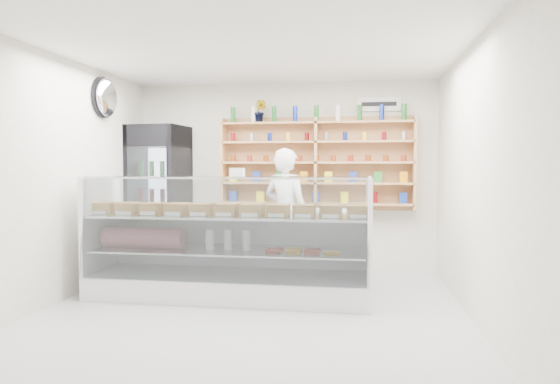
# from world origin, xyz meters

# --- Properties ---
(room) EXTENTS (5.00, 5.00, 5.00)m
(room) POSITION_xyz_m (0.00, 0.00, 1.40)
(room) COLOR #A7A7AC
(room) RESTS_ON ground
(display_counter) EXTENTS (3.29, 0.98, 1.43)m
(display_counter) POSITION_xyz_m (-0.39, 0.71, 0.38)
(display_counter) COLOR white
(display_counter) RESTS_ON floor
(shop_worker) EXTENTS (0.77, 0.66, 1.79)m
(shop_worker) POSITION_xyz_m (0.14, 1.74, 0.90)
(shop_worker) COLOR silver
(shop_worker) RESTS_ON floor
(drinks_cooler) EXTENTS (0.83, 0.81, 2.15)m
(drinks_cooler) POSITION_xyz_m (-1.85, 2.13, 1.08)
(drinks_cooler) COLOR black
(drinks_cooler) RESTS_ON floor
(wall_shelving) EXTENTS (2.84, 0.28, 1.33)m
(wall_shelving) POSITION_xyz_m (0.50, 2.34, 1.59)
(wall_shelving) COLOR tan
(wall_shelving) RESTS_ON back_wall
(potted_plant) EXTENTS (0.22, 0.19, 0.33)m
(potted_plant) POSITION_xyz_m (-0.34, 2.34, 2.36)
(potted_plant) COLOR #1E6626
(potted_plant) RESTS_ON wall_shelving
(security_mirror) EXTENTS (0.15, 0.50, 0.50)m
(security_mirror) POSITION_xyz_m (-2.17, 1.20, 2.45)
(security_mirror) COLOR silver
(security_mirror) RESTS_ON left_wall
(wall_sign) EXTENTS (0.62, 0.03, 0.20)m
(wall_sign) POSITION_xyz_m (1.40, 2.47, 2.45)
(wall_sign) COLOR white
(wall_sign) RESTS_ON back_wall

